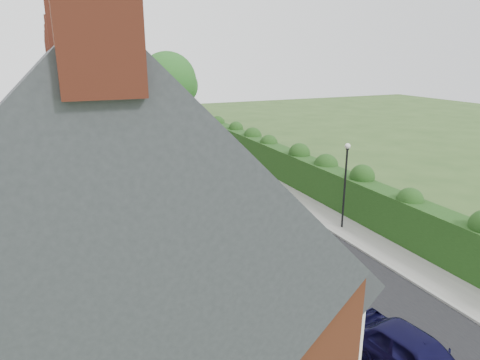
% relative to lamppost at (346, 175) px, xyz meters
% --- Properties ---
extents(ground, '(140.00, 140.00, 0.00)m').
position_rel_lamppost_xyz_m(ground, '(-3.40, -4.00, -3.30)').
color(ground, '#2D4C1E').
rests_on(ground, ground).
extents(road, '(6.00, 58.00, 0.02)m').
position_rel_lamppost_xyz_m(road, '(-3.90, 7.00, -3.29)').
color(road, black).
rests_on(road, ground).
extents(pavement_hedge_side, '(2.20, 58.00, 0.12)m').
position_rel_lamppost_xyz_m(pavement_hedge_side, '(0.20, 7.00, -3.24)').
color(pavement_hedge_side, gray).
rests_on(pavement_hedge_side, ground).
extents(pavement_house_side, '(1.70, 58.00, 0.12)m').
position_rel_lamppost_xyz_m(pavement_house_side, '(-7.75, 7.00, -3.24)').
color(pavement_house_side, gray).
rests_on(pavement_house_side, ground).
extents(kerb_hedge_side, '(0.18, 58.00, 0.13)m').
position_rel_lamppost_xyz_m(kerb_hedge_side, '(-0.85, 7.00, -3.23)').
color(kerb_hedge_side, '#989993').
rests_on(kerb_hedge_side, ground).
extents(kerb_house_side, '(0.18, 58.00, 0.13)m').
position_rel_lamppost_xyz_m(kerb_house_side, '(-6.95, 7.00, -3.23)').
color(kerb_house_side, '#989993').
rests_on(kerb_house_side, ground).
extents(hedge, '(2.10, 58.00, 2.85)m').
position_rel_lamppost_xyz_m(hedge, '(2.00, 7.00, -1.70)').
color(hedge, '#1A3A12').
rests_on(hedge, ground).
extents(terrace_row, '(9.05, 40.50, 11.50)m').
position_rel_lamppost_xyz_m(terrace_row, '(-14.27, 5.98, 1.18)').
color(terrace_row, brown).
rests_on(terrace_row, ground).
extents(garden_wall_row, '(0.35, 40.35, 1.10)m').
position_rel_lamppost_xyz_m(garden_wall_row, '(-8.75, 6.00, -2.84)').
color(garden_wall_row, maroon).
rests_on(garden_wall_row, ground).
extents(lamppost, '(0.32, 0.32, 5.16)m').
position_rel_lamppost_xyz_m(lamppost, '(0.00, 0.00, 0.00)').
color(lamppost, black).
rests_on(lamppost, ground).
extents(tree_far_left, '(7.14, 6.80, 9.29)m').
position_rel_lamppost_xyz_m(tree_far_left, '(-6.05, 36.08, 2.41)').
color(tree_far_left, '#332316').
rests_on(tree_far_left, ground).
extents(tree_far_right, '(7.98, 7.60, 10.31)m').
position_rel_lamppost_xyz_m(tree_far_right, '(-0.01, 38.08, 3.02)').
color(tree_far_right, '#332316').
rests_on(tree_far_right, ground).
extents(tree_far_back, '(8.40, 8.00, 10.82)m').
position_rel_lamppost_xyz_m(tree_far_back, '(-11.99, 39.08, 3.32)').
color(tree_far_back, '#332316').
rests_on(tree_far_back, ground).
extents(car_navy, '(2.59, 4.89, 1.59)m').
position_rel_lamppost_xyz_m(car_navy, '(-5.33, -10.91, -2.50)').
color(car_navy, black).
rests_on(car_navy, ground).
extents(car_silver_a, '(2.35, 4.81, 1.52)m').
position_rel_lamppost_xyz_m(car_silver_a, '(-6.05, -6.76, -2.54)').
color(car_silver_a, '#B3B3B8').
rests_on(car_silver_a, ground).
extents(car_silver_b, '(3.01, 5.70, 1.53)m').
position_rel_lamppost_xyz_m(car_silver_b, '(-5.72, -0.49, -2.53)').
color(car_silver_b, '#AAADB2').
rests_on(car_silver_b, ground).
extents(car_white, '(2.95, 5.38, 1.48)m').
position_rel_lamppost_xyz_m(car_white, '(-6.40, 3.00, -2.56)').
color(car_white, silver).
rests_on(car_white, ground).
extents(car_green, '(2.12, 4.17, 1.36)m').
position_rel_lamppost_xyz_m(car_green, '(-5.00, 8.72, -2.62)').
color(car_green, '#0F341B').
rests_on(car_green, ground).
extents(car_red, '(2.25, 4.30, 1.35)m').
position_rel_lamppost_xyz_m(car_red, '(-5.14, 16.13, -2.62)').
color(car_red, maroon).
rests_on(car_red, ground).
extents(car_beige, '(3.29, 5.93, 1.57)m').
position_rel_lamppost_xyz_m(car_beige, '(-6.26, 19.80, -2.51)').
color(car_beige, tan).
rests_on(car_beige, ground).
extents(car_grey, '(3.02, 5.81, 1.61)m').
position_rel_lamppost_xyz_m(car_grey, '(-5.00, 25.88, -2.49)').
color(car_grey, '#585B60').
rests_on(car_grey, ground).
extents(car_black, '(1.58, 3.89, 1.32)m').
position_rel_lamppost_xyz_m(car_black, '(-5.00, 32.63, -2.64)').
color(car_black, black).
rests_on(car_black, ground).
extents(horse, '(0.99, 1.81, 1.46)m').
position_rel_lamppost_xyz_m(horse, '(-3.38, 5.87, -2.57)').
color(horse, '#54371E').
rests_on(horse, ground).
extents(horse_cart, '(1.27, 2.80, 2.02)m').
position_rel_lamppost_xyz_m(horse_cart, '(-3.38, 7.73, -2.14)').
color(horse_cart, black).
rests_on(horse_cart, ground).
extents(car_extra_far, '(2.14, 5.12, 1.48)m').
position_rel_lamppost_xyz_m(car_extra_far, '(-5.74, 33.38, -2.56)').
color(car_extra_far, black).
rests_on(car_extra_far, ground).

